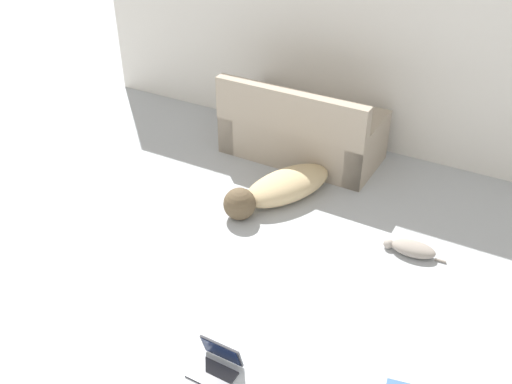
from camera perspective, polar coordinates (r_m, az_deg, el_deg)
wall_back at (r=6.45m, az=11.61°, el=14.61°), size 7.17×0.06×2.51m
couch at (r=6.45m, az=4.52°, el=5.87°), size 1.75×0.87×0.92m
dog at (r=5.73m, az=2.32°, el=0.35°), size 0.88×1.47×0.32m
cat at (r=5.28m, az=15.29°, el=-5.48°), size 0.56×0.23×0.12m
laptop_open at (r=4.19m, az=-3.86°, el=-16.49°), size 0.32×0.28×0.22m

